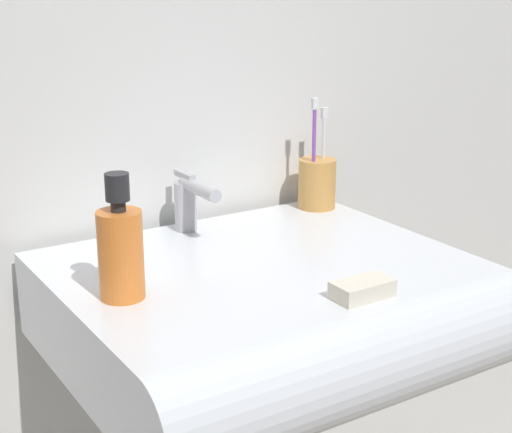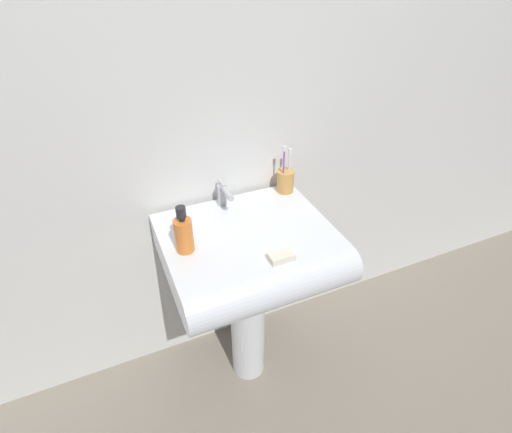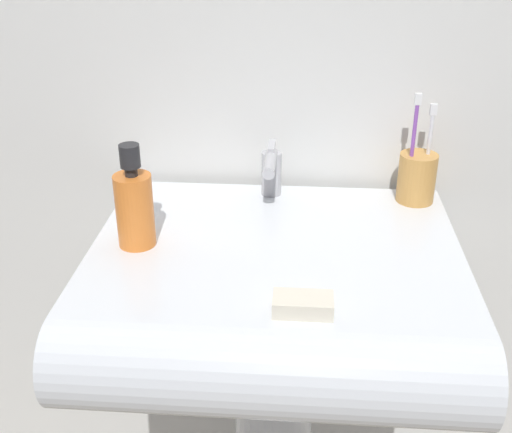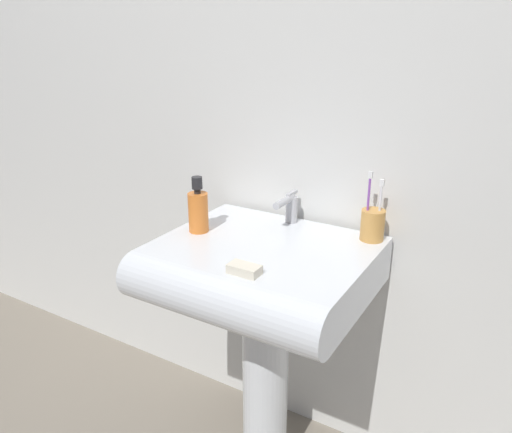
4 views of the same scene
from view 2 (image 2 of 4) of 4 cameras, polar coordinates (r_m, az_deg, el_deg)
name	(u,v)px [view 2 (image 2 of 4)]	position (r m, az deg, el deg)	size (l,w,h in m)	color
ground_plane	(248,366)	(2.02, -1.09, -20.55)	(6.00, 6.00, 0.00)	gray
wall_back	(214,99)	(1.48, -5.96, 16.39)	(5.00, 0.05, 2.40)	silver
sink_pedestal	(248,318)	(1.75, -1.21, -14.34)	(0.15, 0.15, 0.68)	white
sink_basin	(252,253)	(1.43, -0.61, -5.27)	(0.60, 0.54, 0.13)	white
faucet	(223,194)	(1.53, -4.69, 3.28)	(0.04, 0.13, 0.10)	#B7B7BC
toothbrush_cup	(285,180)	(1.63, 4.23, 5.15)	(0.07, 0.07, 0.21)	#D19347
soap_bottle	(184,234)	(1.32, -10.29, -2.43)	(0.06, 0.06, 0.17)	orange
bar_soap	(282,257)	(1.30, 3.66, -5.78)	(0.08, 0.05, 0.02)	silver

